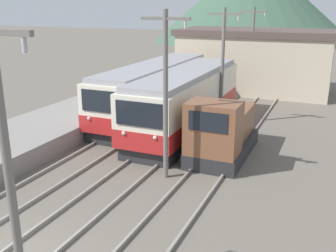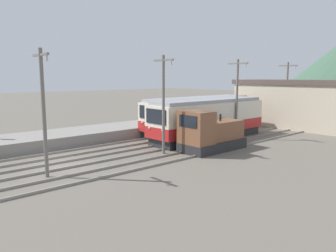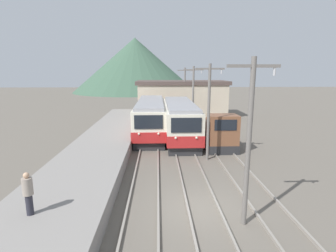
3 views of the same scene
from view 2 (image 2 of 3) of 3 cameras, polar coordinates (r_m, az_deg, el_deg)
The scene contains 13 objects.
ground_plane at distance 21.05m, azimuth -18.44°, elevation -6.62°, with size 200.00×200.00×0.00m, color #665E54.
platform_left at distance 26.70m, azimuth -23.78°, elevation -2.73°, with size 4.50×54.00×0.93m, color gray.
track_left at distance 23.39m, azimuth -20.97°, elevation -5.07°, with size 1.54×60.00×0.14m.
track_center at distance 20.86m, azimuth -18.24°, elevation -6.55°, with size 1.54×60.00×0.14m.
track_right at distance 18.23m, azimuth -14.45°, elevation -8.56°, with size 1.54×60.00×0.14m.
commuter_train_left at distance 31.55m, azimuth 5.41°, elevation 1.70°, with size 2.84×12.52×3.45m.
commuter_train_center at distance 28.40m, azimuth 7.12°, elevation 0.94°, with size 2.84×11.90×3.48m.
shunting_locomotive at distance 24.11m, azimuth 7.35°, elevation -1.42°, with size 2.40×5.20×3.00m.
catenary_mast_near at distance 18.34m, azimuth -20.85°, elevation 2.92°, with size 2.00×0.20×6.82m.
catenary_mast_mid at distance 22.61m, azimuth -0.79°, elevation 4.43°, with size 2.00×0.20×6.82m.
catenary_mast_far at distance 28.69m, azimuth 11.92°, elevation 5.12°, with size 2.00×0.20×6.82m.
catenary_mast_distant at distance 35.67m, azimuth 19.94°, elevation 5.43°, with size 2.00×0.20×6.82m.
station_building at distance 38.06m, azimuth 21.43°, elevation 3.73°, with size 12.60×6.30×5.05m.
Camera 2 is at (18.82, -7.78, 5.34)m, focal length 35.00 mm.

